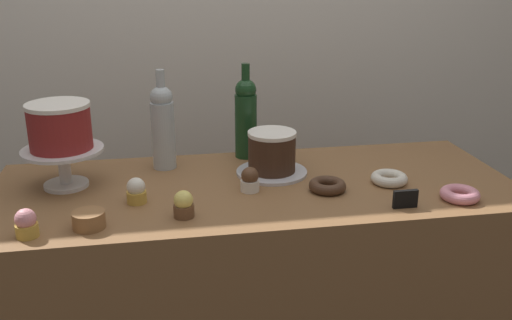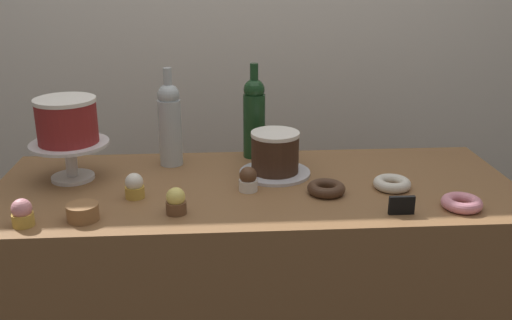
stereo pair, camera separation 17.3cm
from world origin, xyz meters
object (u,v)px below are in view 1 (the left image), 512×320
object	(u,v)px
cupcake_lemon	(184,205)
donut_pink	(460,194)
cupcake_strawberry	(26,224)
wine_bottle_clear	(163,125)
chocolate_round_cake	(272,151)
cake_stand_pedestal	(64,160)
cupcake_vanilla	(136,191)
white_layer_cake	(60,126)
cupcake_chocolate	(250,180)
cookie_stack	(89,220)
price_sign_chalkboard	(405,199)
donut_sugar	(389,178)
donut_chocolate	(327,186)
wine_bottle_green	(246,116)

from	to	relation	value
cupcake_lemon	donut_pink	size ratio (longest dim) A/B	0.66
cupcake_strawberry	wine_bottle_clear	bearing A→B (deg)	52.09
chocolate_round_cake	cupcake_lemon	size ratio (longest dim) A/B	2.07
cake_stand_pedestal	donut_pink	distance (m)	1.17
chocolate_round_cake	cupcake_vanilla	size ratio (longest dim) A/B	2.07
cupcake_vanilla	white_layer_cake	bearing A→B (deg)	142.88
white_layer_cake	wine_bottle_clear	xyz separation A→B (m)	(0.30, 0.12, -0.05)
white_layer_cake	cupcake_chocolate	size ratio (longest dim) A/B	2.49
cupcake_strawberry	cupcake_lemon	xyz separation A→B (m)	(0.39, 0.05, 0.00)
cookie_stack	price_sign_chalkboard	distance (m)	0.85
white_layer_cake	cupcake_strawberry	world-z (taller)	white_layer_cake
cake_stand_pedestal	white_layer_cake	xyz separation A→B (m)	(0.00, -0.00, 0.11)
cake_stand_pedestal	cupcake_lemon	bearing A→B (deg)	-39.46
cupcake_vanilla	cupcake_lemon	xyz separation A→B (m)	(0.13, -0.12, 0.00)
chocolate_round_cake	cupcake_chocolate	distance (m)	0.17
cake_stand_pedestal	donut_sugar	distance (m)	0.99
donut_chocolate	cupcake_lemon	bearing A→B (deg)	-165.65
chocolate_round_cake	wine_bottle_clear	size ratio (longest dim) A/B	0.47
white_layer_cake	cupcake_vanilla	world-z (taller)	white_layer_cake
wine_bottle_green	cupcake_lemon	distance (m)	0.53
chocolate_round_cake	wine_bottle_clear	world-z (taller)	wine_bottle_clear
cake_stand_pedestal	cookie_stack	world-z (taller)	cake_stand_pedestal
white_layer_cake	cookie_stack	distance (m)	0.36
cupcake_strawberry	donut_pink	world-z (taller)	cupcake_strawberry
wine_bottle_clear	cupcake_chocolate	bearing A→B (deg)	-45.80
wine_bottle_green	wine_bottle_clear	bearing A→B (deg)	-167.38
wine_bottle_clear	donut_pink	xyz separation A→B (m)	(0.83, -0.42, -0.13)
cupcake_lemon	cookie_stack	distance (m)	0.25
chocolate_round_cake	donut_pink	distance (m)	0.58
donut_sugar	donut_chocolate	size ratio (longest dim) A/B	1.00
wine_bottle_clear	cupcake_lemon	xyz separation A→B (m)	(0.04, -0.40, -0.11)
wine_bottle_clear	cookie_stack	bearing A→B (deg)	-115.59
cupcake_chocolate	cupcake_strawberry	bearing A→B (deg)	-161.53
cupcake_vanilla	price_sign_chalkboard	size ratio (longest dim) A/B	1.06
white_layer_cake	cupcake_lemon	world-z (taller)	white_layer_cake
chocolate_round_cake	wine_bottle_green	world-z (taller)	wine_bottle_green
cake_stand_pedestal	wine_bottle_clear	world-z (taller)	wine_bottle_clear
cupcake_strawberry	donut_chocolate	size ratio (longest dim) A/B	0.66
white_layer_cake	donut_pink	xyz separation A→B (m)	(1.13, -0.30, -0.17)
donut_chocolate	chocolate_round_cake	bearing A→B (deg)	128.54
donut_sugar	cupcake_strawberry	bearing A→B (deg)	-169.76
white_layer_cake	donut_chocolate	distance (m)	0.81
donut_chocolate	price_sign_chalkboard	size ratio (longest dim) A/B	1.60
cupcake_chocolate	donut_pink	xyz separation A→B (m)	(0.58, -0.17, -0.02)
wine_bottle_clear	donut_sugar	size ratio (longest dim) A/B	2.91
chocolate_round_cake	donut_pink	bearing A→B (deg)	-31.46
donut_sugar	cupcake_chocolate	bearing A→B (deg)	178.28
cake_stand_pedestal	cookie_stack	xyz separation A→B (m)	(0.10, -0.30, -0.06)
cupcake_strawberry	cookie_stack	bearing A→B (deg)	9.71
donut_sugar	price_sign_chalkboard	xyz separation A→B (m)	(-0.03, -0.18, 0.01)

